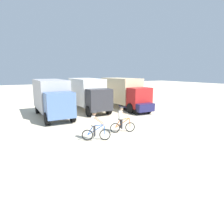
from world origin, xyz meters
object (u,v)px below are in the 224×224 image
object	(u,v)px
box_truck_grey_hauler	(52,96)
box_truck_tan_camper	(124,92)
sedan_parked	(136,103)
cyclist_cowboy_hat	(122,120)
box_truck_white_box	(88,93)
cyclist_orange_shirt	(95,127)

from	to	relation	value
box_truck_grey_hauler	box_truck_tan_camper	world-z (taller)	same
sedan_parked	cyclist_cowboy_hat	xyz separation A→B (m)	(-5.18, -5.26, -0.04)
box_truck_white_box	cyclist_orange_shirt	xyz separation A→B (m)	(-3.48, -8.82, -1.03)
box_truck_grey_hauler	box_truck_white_box	world-z (taller)	same
box_truck_grey_hauler	cyclist_orange_shirt	bearing A→B (deg)	-85.67
box_truck_white_box	cyclist_cowboy_hat	xyz separation A→B (m)	(-1.23, -8.31, -1.03)
box_truck_tan_camper	sedan_parked	world-z (taller)	box_truck_tan_camper
box_truck_grey_hauler	cyclist_cowboy_hat	distance (m)	7.80
cyclist_orange_shirt	sedan_parked	bearing A→B (deg)	37.85
box_truck_grey_hauler	sedan_parked	xyz separation A→B (m)	(8.01, -1.93, -0.99)
box_truck_tan_camper	sedan_parked	distance (m)	2.50
sedan_parked	cyclist_cowboy_hat	distance (m)	7.38
sedan_parked	cyclist_orange_shirt	xyz separation A→B (m)	(-7.43, -5.77, -0.04)
box_truck_grey_hauler	sedan_parked	world-z (taller)	box_truck_grey_hauler
sedan_parked	cyclist_orange_shirt	distance (m)	9.41
box_truck_white_box	cyclist_cowboy_hat	size ratio (longest dim) A/B	3.77
sedan_parked	box_truck_tan_camper	bearing A→B (deg)	88.93
sedan_parked	box_truck_white_box	bearing A→B (deg)	142.33
box_truck_tan_camper	sedan_parked	bearing A→B (deg)	-91.07
box_truck_tan_camper	box_truck_grey_hauler	bearing A→B (deg)	-177.46
cyclist_cowboy_hat	box_truck_grey_hauler	bearing A→B (deg)	111.50
box_truck_tan_camper	cyclist_orange_shirt	size ratio (longest dim) A/B	3.71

